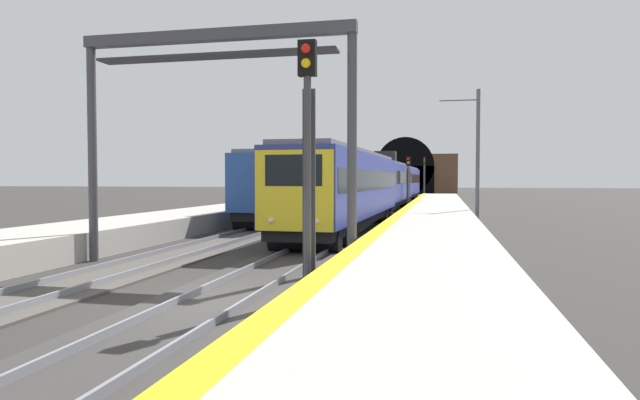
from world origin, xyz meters
TOP-DOWN VIEW (x-y plane):
  - ground_plane at (0.00, 0.00)m, footprint 320.00×320.00m
  - platform_right at (0.00, -4.23)m, footprint 112.00×3.89m
  - platform_right_edge_strip at (0.00, -2.53)m, footprint 112.00×0.50m
  - track_main_line at (0.00, 0.00)m, footprint 160.00×3.06m
  - track_adjacent_line at (0.00, 4.27)m, footprint 160.00×2.63m
  - train_main_approaching at (34.90, 0.00)m, footprint 55.96×3.28m
  - train_adjacent_platform at (44.21, 4.27)m, footprint 58.91×3.10m
  - railway_signal_near at (0.46, -1.85)m, footprint 0.39×0.38m
  - railway_signal_mid at (35.10, -1.85)m, footprint 0.39×0.38m
  - railway_signal_far at (74.63, -1.85)m, footprint 0.39×0.38m
  - overhead_signal_gantry at (4.88, 2.14)m, footprint 0.70×8.72m
  - tunnel_portal at (91.71, 2.14)m, footprint 2.96×18.63m
  - catenary_mast_near at (22.00, -6.54)m, footprint 0.22×2.27m

SIDE VIEW (x-z plane):
  - ground_plane at x=0.00m, z-range 0.00..0.00m
  - track_main_line at x=0.00m, z-range -0.06..0.15m
  - track_adjacent_line at x=0.00m, z-range -0.06..0.15m
  - platform_right at x=0.00m, z-range 0.00..0.92m
  - platform_right_edge_strip at x=0.00m, z-range 0.92..0.93m
  - train_main_approaching at x=34.90m, z-range -0.18..4.74m
  - train_adjacent_platform at x=44.21m, z-range -0.16..4.88m
  - railway_signal_mid at x=35.10m, z-range 0.42..4.91m
  - railway_signal_near at x=0.46m, z-range 0.46..6.03m
  - railway_signal_far at x=74.63m, z-range 0.59..6.59m
  - tunnel_portal at x=91.71m, z-range -1.62..8.81m
  - catenary_mast_near at x=22.00m, z-range 0.12..7.88m
  - overhead_signal_gantry at x=4.88m, z-range 1.83..9.02m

